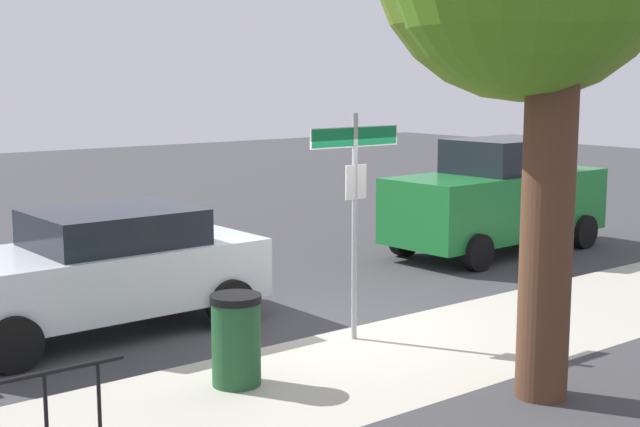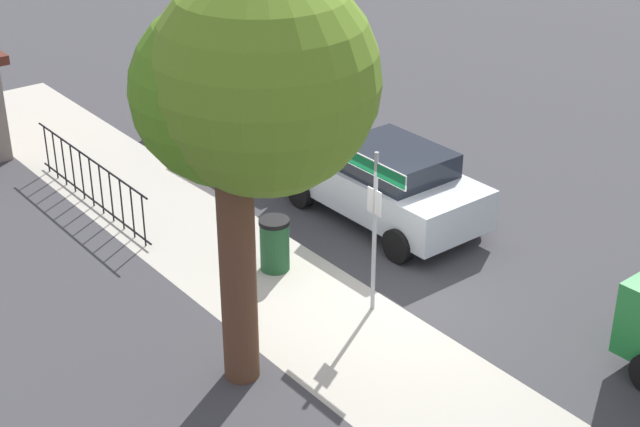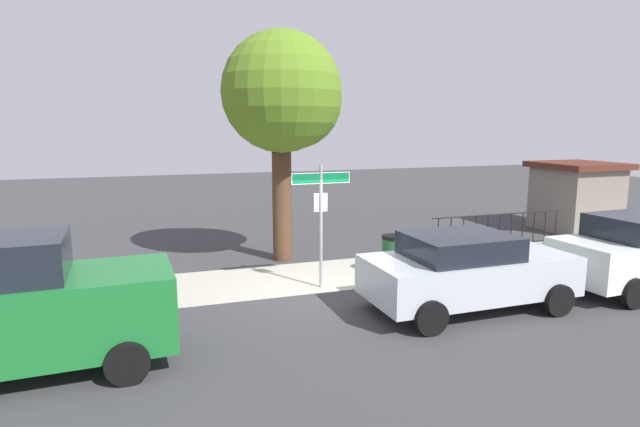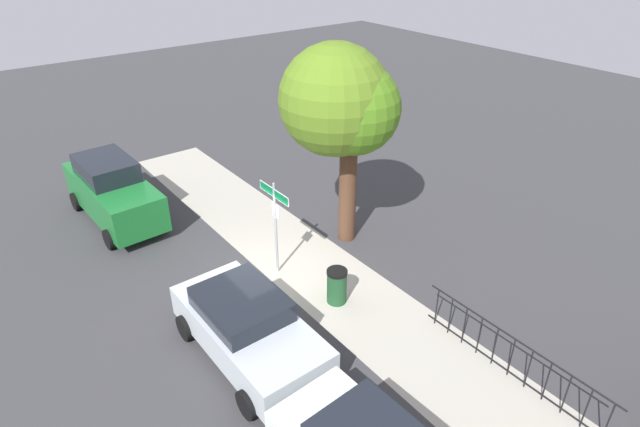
{
  "view_description": "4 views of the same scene",
  "coord_description": "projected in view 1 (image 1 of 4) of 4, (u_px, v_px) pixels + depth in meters",
  "views": [
    {
      "loc": [
        6.9,
        8.55,
        3.23
      ],
      "look_at": [
        0.35,
        0.24,
        1.61
      ],
      "focal_mm": 49.69,
      "sensor_mm": 36.0,
      "label": 1
    },
    {
      "loc": [
        -10.35,
        9.54,
        8.69
      ],
      "look_at": [
        0.69,
        0.91,
        1.62
      ],
      "focal_mm": 54.77,
      "sensor_mm": 36.0,
      "label": 2
    },
    {
      "loc": [
        -3.81,
        -10.54,
        3.69
      ],
      "look_at": [
        0.04,
        0.77,
        1.66
      ],
      "focal_mm": 29.21,
      "sensor_mm": 36.0,
      "label": 3
    },
    {
      "loc": [
        10.33,
        -6.02,
        8.84
      ],
      "look_at": [
        0.78,
        1.28,
        1.98
      ],
      "focal_mm": 29.2,
      "sensor_mm": 36.0,
      "label": 4
    }
  ],
  "objects": [
    {
      "name": "ground_plane",
      "position": [
        330.0,
        332.0,
        11.35
      ],
      "size": [
        60.0,
        60.0,
        0.0
      ],
      "primitive_type": "plane",
      "color": "#38383A"
    },
    {
      "name": "sidewalk_strip",
      "position": [
        258.0,
        395.0,
        9.12
      ],
      "size": [
        24.0,
        2.6,
        0.0
      ],
      "primitive_type": "cube",
      "color": "#AAA696",
      "rests_on": "ground_plane"
    },
    {
      "name": "street_sign",
      "position": [
        355.0,
        182.0,
        10.78
      ],
      "size": [
        1.37,
        0.07,
        2.82
      ],
      "color": "#9EA0A5",
      "rests_on": "ground_plane"
    },
    {
      "name": "car_green",
      "position": [
        499.0,
        196.0,
        16.48
      ],
      "size": [
        4.69,
        2.07,
        2.11
      ],
      "rotation": [
        0.0,
        0.0,
        0.04
      ],
      "color": "#1A6E2C",
      "rests_on": "ground_plane"
    },
    {
      "name": "car_silver",
      "position": [
        100.0,
        269.0,
        11.33
      ],
      "size": [
        4.22,
        2.1,
        1.56
      ],
      "rotation": [
        0.0,
        0.0,
        0.01
      ],
      "color": "silver",
      "rests_on": "ground_plane"
    },
    {
      "name": "trash_bin",
      "position": [
        236.0,
        340.0,
        9.35
      ],
      "size": [
        0.55,
        0.55,
        0.98
      ],
      "color": "#1E4C28",
      "rests_on": "ground_plane"
    }
  ]
}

